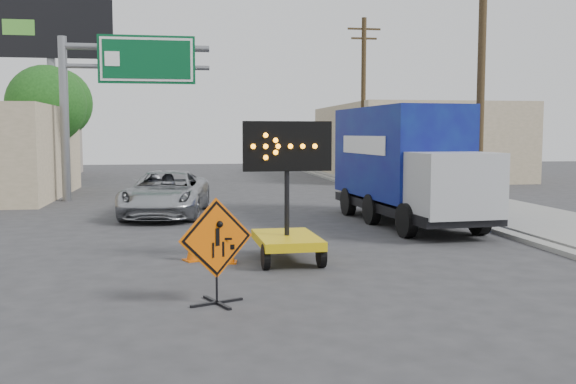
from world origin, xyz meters
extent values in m
plane|color=#2D2D30|center=(0.00, 0.00, 0.00)|extent=(100.00, 100.00, 0.00)
cube|color=gray|center=(7.20, 15.00, 0.06)|extent=(0.40, 60.00, 0.12)
cube|color=gray|center=(9.50, 15.00, 0.07)|extent=(4.00, 60.00, 0.15)
cube|color=#C7B08F|center=(13.00, 30.00, 2.30)|extent=(10.00, 14.00, 4.60)
cylinder|color=slate|center=(-6.50, 18.00, 3.40)|extent=(0.36, 0.36, 6.80)
cylinder|color=slate|center=(-3.50, 18.00, 6.40)|extent=(6.00, 0.28, 0.28)
cylinder|color=slate|center=(-3.50, 18.00, 5.60)|extent=(6.00, 0.20, 0.20)
cube|color=#054622|center=(-3.10, 17.88, 5.90)|extent=(4.00, 0.10, 2.00)
cube|color=silver|center=(-3.10, 17.81, 5.90)|extent=(3.80, 0.01, 1.80)
cylinder|color=slate|center=(-8.50, 26.00, 4.50)|extent=(0.44, 0.44, 9.00)
cube|color=silver|center=(-8.30, 25.85, 8.30)|extent=(6.00, 0.25, 3.00)
cube|color=black|center=(-8.30, 25.70, 8.30)|extent=(6.10, 0.04, 3.10)
cylinder|color=#3F301B|center=(8.00, 10.00, 4.50)|extent=(0.26, 0.26, 9.00)
cylinder|color=#3F301B|center=(8.00, 24.00, 4.50)|extent=(0.26, 0.26, 9.00)
cube|color=#3F301B|center=(8.00, 24.00, 8.40)|extent=(1.80, 0.10, 0.10)
cube|color=#3F301B|center=(8.00, 24.00, 7.90)|extent=(1.40, 0.10, 0.10)
cylinder|color=#3F301B|center=(-8.00, 22.00, 1.62)|extent=(0.28, 0.28, 3.25)
sphere|color=#154112|center=(-8.00, 22.00, 4.18)|extent=(3.71, 3.71, 3.71)
cylinder|color=#3F301B|center=(-9.00, 30.00, 1.79)|extent=(0.28, 0.28, 3.58)
sphere|color=#154112|center=(-9.00, 30.00, 4.61)|extent=(4.10, 4.10, 4.10)
cube|color=black|center=(-1.10, 0.60, 0.02)|extent=(0.89, 0.43, 0.04)
cube|color=black|center=(-1.10, 0.60, 0.02)|extent=(0.43, 0.89, 0.04)
cylinder|color=black|center=(-1.10, 0.60, 0.37)|extent=(0.04, 0.04, 0.74)
cube|color=#D65604|center=(-1.10, 0.60, 1.10)|extent=(1.24, 0.55, 1.34)
cube|color=black|center=(-1.10, 0.60, 1.10)|extent=(1.15, 0.50, 1.25)
cube|color=gold|center=(0.61, 3.92, 0.49)|extent=(1.36, 2.20, 0.19)
cylinder|color=black|center=(0.61, 3.92, 1.73)|extent=(0.11, 0.11, 2.38)
cube|color=black|center=(0.61, 3.92, 2.55)|extent=(1.95, 0.17, 1.08)
imported|color=#A7AAAF|center=(-2.25, 12.36, 0.77)|extent=(3.24, 5.84, 1.55)
cube|color=black|center=(5.22, 9.11, 0.57)|extent=(2.82, 7.72, 0.28)
cube|color=#0B085E|center=(5.22, 9.86, 2.23)|extent=(2.79, 6.03, 2.84)
cube|color=#9EA0A5|center=(5.22, 6.08, 1.47)|extent=(2.30, 1.86, 1.70)
cube|color=#D65604|center=(-0.69, 3.96, 0.02)|extent=(0.42, 0.42, 0.03)
cone|color=#D65604|center=(-0.69, 3.96, 0.39)|extent=(0.29, 0.29, 0.71)
cylinder|color=silver|center=(-0.69, 3.96, 0.47)|extent=(0.24, 0.24, 0.11)
cube|color=#D65604|center=(-1.43, 4.33, 0.02)|extent=(0.51, 0.51, 0.03)
cone|color=#D65604|center=(-1.43, 4.33, 0.40)|extent=(0.30, 0.30, 0.73)
cylinder|color=silver|center=(-1.43, 4.33, 0.49)|extent=(0.25, 0.25, 0.11)
cube|color=#D65604|center=(-0.81, 5.87, 0.01)|extent=(0.43, 0.43, 0.03)
cone|color=#D65604|center=(-0.81, 5.87, 0.34)|extent=(0.26, 0.26, 0.63)
cylinder|color=silver|center=(-0.81, 5.87, 0.42)|extent=(0.21, 0.21, 0.09)
camera|label=1|loc=(-1.59, -9.88, 2.82)|focal=40.00mm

